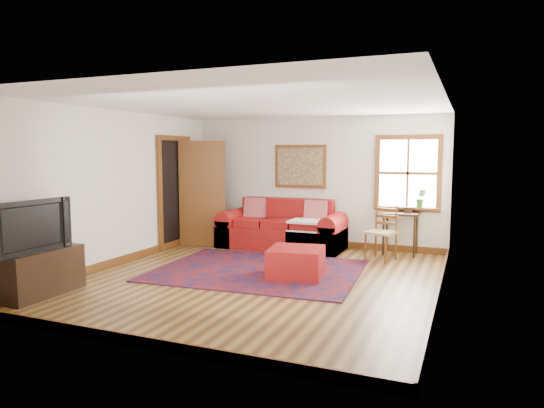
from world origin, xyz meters
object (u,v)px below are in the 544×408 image
at_px(red_leather_sofa, 283,232).
at_px(media_cabinet, 40,272).
at_px(side_table, 401,219).
at_px(ladder_back_chair, 383,230).
at_px(red_ottoman, 296,263).

distance_m(red_leather_sofa, media_cabinet, 4.46).
xyz_separation_m(side_table, media_cabinet, (-3.92, -4.33, -0.34)).
bearing_deg(ladder_back_chair, red_ottoman, -119.61).
height_order(red_leather_sofa, side_table, red_leather_sofa).
bearing_deg(media_cabinet, side_table, 47.89).
bearing_deg(side_table, red_leather_sofa, -174.13).
xyz_separation_m(red_ottoman, side_table, (1.18, 2.25, 0.42)).
height_order(red_ottoman, ladder_back_chair, ladder_back_chair).
bearing_deg(red_leather_sofa, red_ottoman, -63.86).
distance_m(side_table, media_cabinet, 5.85).
xyz_separation_m(red_leather_sofa, red_ottoman, (1.00, -2.03, -0.09)).
relative_size(red_ottoman, side_table, 1.00).
relative_size(red_ottoman, ladder_back_chair, 0.81).
relative_size(side_table, media_cabinet, 0.71).
relative_size(red_leather_sofa, side_table, 3.13).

